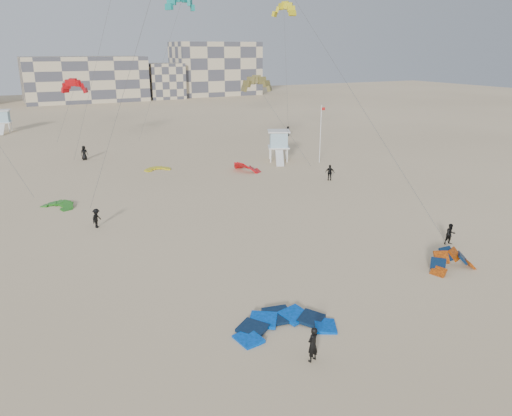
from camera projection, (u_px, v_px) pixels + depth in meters
name	position (u px, v px, depth m)	size (l,w,h in m)	color
ground	(306.00, 343.00, 25.13)	(320.00, 320.00, 0.00)	beige
kite_ground_blue	(284.00, 328.00, 26.43)	(4.92, 5.13, 0.72)	#0052F5
kite_ground_orange	(451.00, 269.00, 33.48)	(3.27, 2.67, 2.04)	#DF590A
kite_ground_green	(59.00, 207.00, 46.62)	(3.05, 3.20, 0.71)	#308220
kite_ground_red_far	(246.00, 171.00, 60.36)	(3.60, 3.34, 1.81)	red
kite_ground_yellow	(158.00, 170.00, 60.83)	(2.79, 2.93, 0.39)	yellow
kitesurfer_main	(313.00, 344.00, 23.43)	(0.65, 0.43, 1.78)	black
kitesurfer_b	(450.00, 234.00, 37.51)	(0.79, 0.62, 1.63)	black
kitesurfer_c	(97.00, 218.00, 41.03)	(1.05, 0.60, 1.63)	black
kitesurfer_d	(330.00, 173.00, 55.73)	(1.05, 0.44, 1.79)	black
kitesurfer_e	(84.00, 153.00, 65.99)	(0.93, 0.60, 1.90)	black
kitesurfer_f	(288.00, 131.00, 84.23)	(1.51, 0.48, 1.63)	black
kite_fly_olive	(257.00, 85.00, 62.73)	(4.82, 11.83, 10.12)	brown
kite_fly_yellow	(284.00, 11.00, 72.12)	(5.23, 5.04, 19.78)	yellow
kite_fly_teal_b	(181.00, 4.00, 68.73)	(8.83, 4.99, 20.18)	teal
kite_fly_red	(75.00, 87.00, 70.20)	(5.66, 5.25, 9.28)	red
lifeguard_tower_near	(279.00, 146.00, 65.27)	(3.75, 5.95, 3.98)	white
lifeguard_tower_far	(3.00, 121.00, 87.38)	(3.26, 5.64, 3.92)	white
flagpole	(321.00, 133.00, 63.57)	(0.60, 0.09, 7.34)	white
condo_mid	(85.00, 79.00, 137.96)	(32.00, 16.00, 12.00)	#C6B591
condo_east	(216.00, 69.00, 156.29)	(26.00, 14.00, 16.00)	#C6B591
condo_fill_right	(164.00, 81.00, 146.05)	(10.00, 10.00, 10.00)	#C6B591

